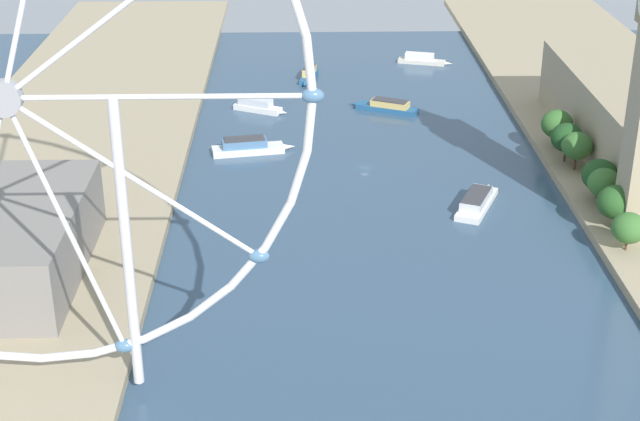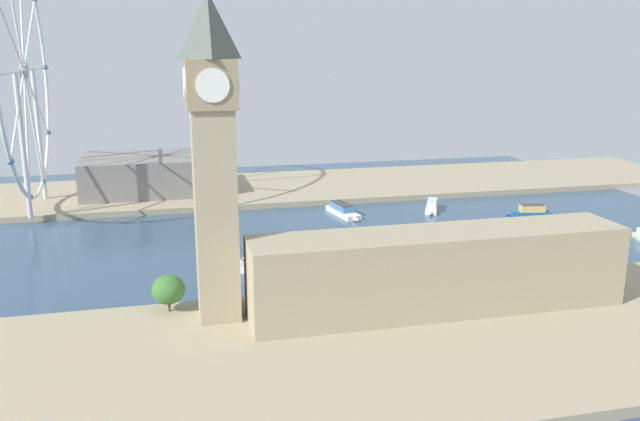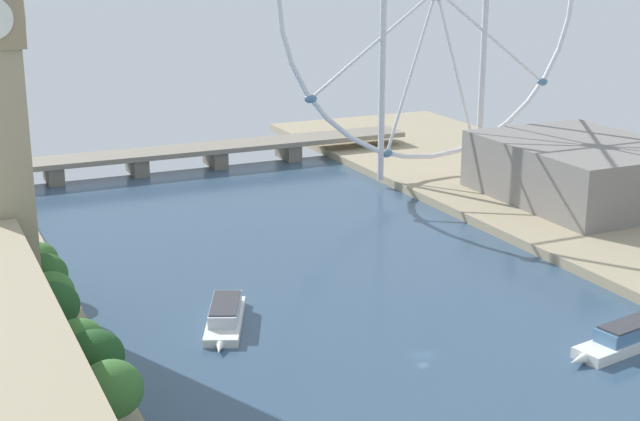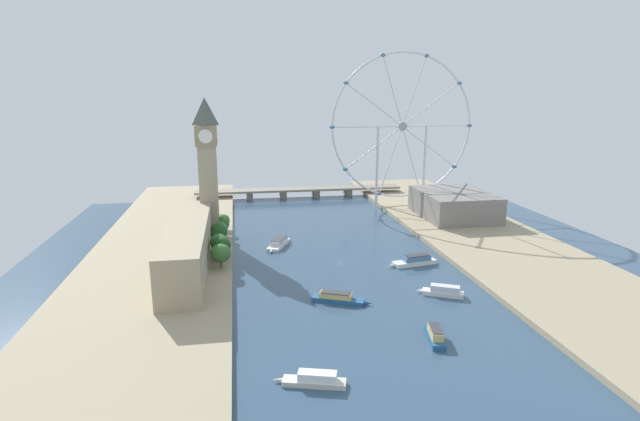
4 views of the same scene
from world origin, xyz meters
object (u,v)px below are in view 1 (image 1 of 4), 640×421
object	(u,v)px
ferris_wheel	(4,102)
tour_boat_3	(309,74)
tour_boat_1	(477,201)
tour_boat_2	(258,106)
parliament_block	(608,116)
tour_boat_4	(387,106)
tour_boat_0	(248,147)
tour_boat_5	(422,59)

from	to	relation	value
ferris_wheel	tour_boat_3	world-z (taller)	ferris_wheel
ferris_wheel	tour_boat_1	xyz separation A→B (m)	(-119.27, -101.71, -69.74)
tour_boat_2	parliament_block	bearing A→B (deg)	3.99
tour_boat_2	tour_boat_4	distance (m)	54.89
tour_boat_2	tour_boat_4	size ratio (longest dim) A/B	0.80
ferris_wheel	tour_boat_0	bearing A→B (deg)	-105.00
parliament_block	tour_boat_0	world-z (taller)	parliament_block
ferris_wheel	tour_boat_2	xyz separation A→B (m)	(-43.19, -201.38, -69.61)
tour_boat_0	tour_boat_4	xyz separation A→B (m)	(-57.02, -47.08, -0.39)
ferris_wheel	tour_boat_2	size ratio (longest dim) A/B	5.67
tour_boat_1	tour_boat_0	bearing A→B (deg)	80.27
tour_boat_4	ferris_wheel	bearing A→B (deg)	88.87
tour_boat_2	tour_boat_3	world-z (taller)	tour_boat_3
tour_boat_3	tour_boat_4	world-z (taller)	tour_boat_3
ferris_wheel	tour_boat_2	distance (m)	217.40
tour_boat_3	ferris_wheel	bearing A→B (deg)	-4.07
parliament_block	tour_boat_5	world-z (taller)	parliament_block
tour_boat_0	tour_boat_1	world-z (taller)	tour_boat_0
tour_boat_4	tour_boat_1	bearing A→B (deg)	127.09
tour_boat_1	parliament_block	bearing A→B (deg)	-27.34
ferris_wheel	tour_boat_2	world-z (taller)	ferris_wheel
tour_boat_2	tour_boat_4	bearing A→B (deg)	25.30
tour_boat_4	tour_boat_0	bearing A→B (deg)	64.50
parliament_block	tour_boat_0	distance (m)	134.82
tour_boat_3	tour_boat_4	distance (m)	55.89
tour_boat_0	tour_boat_3	distance (m)	95.71
tour_boat_1	ferris_wheel	bearing A→B (deg)	154.09
tour_boat_2	tour_boat_1	bearing A→B (deg)	-26.22
tour_boat_3	tour_boat_4	size ratio (longest dim) A/B	0.81
tour_boat_5	parliament_block	bearing A→B (deg)	-50.55
ferris_wheel	tour_boat_1	distance (m)	171.57
parliament_block	tour_boat_4	size ratio (longest dim) A/B	4.03
parliament_block	tour_boat_0	bearing A→B (deg)	-2.68
tour_boat_2	tour_boat_3	size ratio (longest dim) A/B	0.98
parliament_block	tour_boat_5	bearing A→B (deg)	-66.53
tour_boat_4	parliament_block	bearing A→B (deg)	170.23
tour_boat_3	parliament_block	bearing A→B (deg)	58.81
tour_boat_0	tour_boat_4	size ratio (longest dim) A/B	1.08
ferris_wheel	tour_boat_3	size ratio (longest dim) A/B	5.57
parliament_block	tour_boat_3	size ratio (longest dim) A/B	4.98
tour_boat_0	tour_boat_4	bearing A→B (deg)	29.39
tour_boat_1	tour_boat_3	bearing A→B (deg)	44.10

